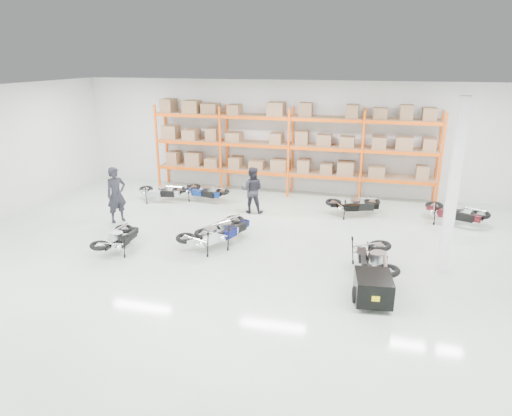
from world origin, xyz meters
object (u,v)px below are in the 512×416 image
(moto_back_c, at_px, (355,201))
(person_left, at_px, (116,195))
(moto_back_b, at_px, (161,189))
(person_back, at_px, (252,190))
(moto_black_far_left, at_px, (118,235))
(moto_back_d, at_px, (455,209))
(moto_silver_left, at_px, (211,231))
(moto_touring_right, at_px, (374,254))
(moto_back_a, at_px, (205,189))
(trailer, at_px, (373,288))
(moto_blue_centre, at_px, (226,225))

(moto_back_c, bearing_deg, person_left, 90.49)
(moto_back_b, bearing_deg, person_left, 162.66)
(person_left, xyz_separation_m, person_back, (4.18, 2.07, -0.11))
(moto_black_far_left, bearing_deg, moto_back_d, -154.54)
(moto_back_d, relative_size, person_left, 0.95)
(moto_silver_left, relative_size, moto_back_d, 0.98)
(moto_black_far_left, relative_size, moto_touring_right, 0.86)
(moto_black_far_left, relative_size, moto_back_d, 0.88)
(moto_back_a, bearing_deg, trailer, -119.85)
(moto_touring_right, distance_m, trailer, 1.61)
(moto_back_a, xyz_separation_m, moto_back_d, (9.03, -0.39, 0.05))
(moto_blue_centre, xyz_separation_m, trailer, (4.37, -2.68, -0.13))
(moto_touring_right, relative_size, person_left, 0.97)
(moto_silver_left, relative_size, person_back, 1.05)
(trailer, distance_m, moto_back_b, 10.06)
(moto_blue_centre, height_order, moto_back_c, moto_blue_centre)
(moto_blue_centre, xyz_separation_m, moto_silver_left, (-0.29, -0.54, -0.00))
(moto_back_c, bearing_deg, person_back, 80.90)
(moto_silver_left, height_order, trailer, moto_silver_left)
(person_back, bearing_deg, moto_touring_right, 132.05)
(moto_back_b, relative_size, moto_back_d, 0.90)
(moto_silver_left, height_order, moto_back_b, moto_silver_left)
(moto_black_far_left, xyz_separation_m, person_back, (2.86, 4.27, 0.35))
(moto_back_b, height_order, moto_back_d, moto_back_d)
(moto_back_c, height_order, moto_back_d, moto_back_d)
(moto_back_d, bearing_deg, person_left, 126.18)
(moto_touring_right, xyz_separation_m, person_back, (-4.32, 3.96, 0.27))
(moto_silver_left, height_order, moto_touring_right, moto_touring_right)
(moto_back_d, distance_m, person_left, 11.37)
(moto_black_far_left, height_order, moto_back_b, moto_back_b)
(moto_silver_left, xyz_separation_m, moto_back_d, (7.22, 3.91, 0.01))
(trailer, height_order, moto_back_c, moto_back_c)
(moto_back_b, bearing_deg, moto_silver_left, -146.14)
(moto_back_a, bearing_deg, moto_back_c, -77.90)
(moto_blue_centre, relative_size, moto_back_d, 0.98)
(moto_black_far_left, bearing_deg, moto_blue_centre, -154.25)
(moto_black_far_left, height_order, moto_back_d, moto_back_d)
(moto_back_d, relative_size, person_back, 1.07)
(moto_back_d, bearing_deg, moto_back_c, 111.53)
(moto_blue_centre, bearing_deg, moto_touring_right, -173.10)
(moto_blue_centre, relative_size, moto_black_far_left, 1.11)
(moto_black_far_left, xyz_separation_m, trailer, (7.18, -1.29, -0.07))
(moto_blue_centre, distance_m, person_back, 2.89)
(moto_silver_left, xyz_separation_m, moto_back_a, (-1.81, 4.29, -0.04))
(moto_back_a, distance_m, person_back, 2.34)
(person_left, bearing_deg, moto_silver_left, -76.59)
(moto_black_far_left, xyz_separation_m, moto_back_a, (0.72, 5.14, 0.01))
(moto_back_a, bearing_deg, moto_back_b, 120.53)
(moto_back_a, distance_m, moto_back_d, 9.04)
(trailer, distance_m, person_back, 7.05)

